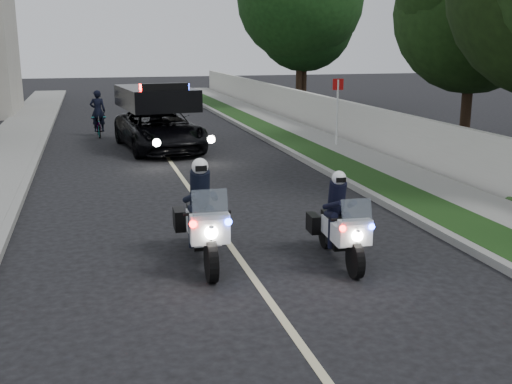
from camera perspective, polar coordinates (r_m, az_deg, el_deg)
ground at (r=9.73m, az=0.04°, el=-8.43°), size 120.00×120.00×0.00m
curb_right at (r=20.10m, az=3.84°, el=3.42°), size 0.20×60.00×0.15m
grass_verge at (r=20.34m, az=5.71°, el=3.52°), size 1.20×60.00×0.16m
sidewalk_right at (r=20.83m, az=9.06°, el=3.66°), size 1.40×60.00×0.16m
property_wall at (r=21.16m, az=11.62°, el=5.54°), size 0.22×60.00×1.50m
curb_left at (r=19.11m, az=-20.11°, el=2.07°), size 0.20×60.00×0.15m
lane_marking at (r=19.20m, az=-7.83°, el=2.62°), size 0.12×50.00×0.01m
police_moto_left at (r=10.63m, az=-4.93°, el=-6.53°), size 0.82×2.14×1.80m
police_moto_right at (r=10.73m, az=7.71°, el=-6.39°), size 0.77×1.89×1.57m
police_suv at (r=21.86m, az=-8.93°, el=3.92°), size 3.02×5.47×2.54m
bicycle at (r=25.45m, az=-14.38°, el=5.04°), size 0.63×1.64×0.85m
cyclist at (r=25.45m, az=-14.38°, el=5.04°), size 0.61×0.42×1.64m
sign_post at (r=21.95m, az=7.47°, el=4.02°), size 0.41×0.41×2.54m
tree_right_c at (r=22.91m, az=18.71°, el=3.81°), size 7.13×7.13×9.00m
tree_right_d at (r=35.81m, az=3.98°, el=7.85°), size 8.80×8.80×11.81m
tree_right_e at (r=36.23m, az=4.40°, el=7.91°), size 6.25×6.25×9.37m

